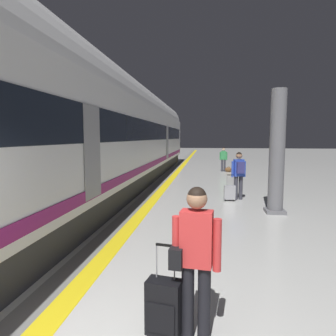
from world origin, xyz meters
The scene contains 11 objects.
safety_line_strip centered at (-1.09, 10.00, 0.00)m, with size 0.36×80.00×0.01m, color yellow.
tactile_edge_band centered at (-1.39, 10.00, 0.00)m, with size 0.56×80.00×0.01m, color slate.
high_speed_train centered at (-3.14, 9.63, 2.51)m, with size 2.94×35.54×4.97m.
traveller_foreground centered at (0.67, 1.11, 0.99)m, with size 0.55×0.30×1.70m.
rolling_suitcase_foreground centered at (0.33, 1.08, 0.36)m, with size 0.41×0.29×1.05m.
passenger_near centered at (1.92, 8.74, 1.01)m, with size 0.51×0.39×1.70m.
suitcase_near centered at (1.59, 8.49, 0.30)m, with size 0.39×0.26×0.93m.
passenger_mid centered at (1.86, 17.60, 0.91)m, with size 0.49×0.21×1.57m.
duffel_bag_mid centered at (2.18, 17.37, 0.15)m, with size 0.44×0.26×0.36m.
platform_pillar centered at (2.80, 6.97, 1.72)m, with size 0.56×0.56×3.60m.
waste_bin centered at (3.35, 9.46, 0.46)m, with size 0.46×0.46×0.91m.
Camera 1 is at (0.78, -2.00, 2.22)m, focal length 31.88 mm.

